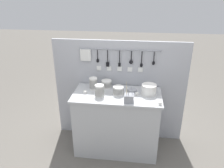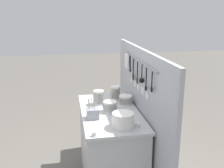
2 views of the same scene
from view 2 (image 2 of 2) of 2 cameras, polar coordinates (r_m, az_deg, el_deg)
name	(u,v)px [view 2 (image 2 of 2)]	position (r m, az deg, el deg)	size (l,w,h in m)	color
counter	(110,148)	(3.17, -0.47, -13.81)	(1.26, 0.64, 0.94)	#B7BABC
back_wall	(140,118)	(3.08, 6.07, -7.45)	(2.06, 0.09, 1.64)	#A8AAB2
bowl_stack_tall_left	(110,106)	(2.93, -0.44, -4.90)	(0.15, 0.15, 0.12)	silver
bowl_stack_short_front	(115,93)	(3.30, 0.74, -1.96)	(0.12, 0.12, 0.18)	silver
bowl_stack_back_corner	(99,98)	(3.14, -2.94, -2.96)	(0.13, 0.13, 0.17)	silver
bowl_stack_nested_right	(125,100)	(3.16, 2.94, -3.46)	(0.16, 0.16, 0.11)	silver
plate_stack	(123,120)	(2.54, 2.42, -7.87)	(0.21, 0.21, 0.15)	silver
steel_mixing_bowl	(124,116)	(2.79, 2.55, -6.89)	(0.13, 0.13, 0.04)	#93969E
cutlery_caddy	(93,113)	(2.75, -4.21, -6.39)	(0.12, 0.12, 0.27)	#93969E
cup_edge_far	(114,119)	(2.70, 0.45, -7.62)	(0.04, 0.04, 0.04)	silver
cup_front_left	(101,97)	(3.38, -2.34, -2.76)	(0.04, 0.04, 0.04)	silver
cup_mid_row	(138,125)	(2.59, 5.58, -8.79)	(0.04, 0.04, 0.04)	silver
cup_edge_near	(94,134)	(2.40, -3.89, -10.82)	(0.04, 0.04, 0.04)	silver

